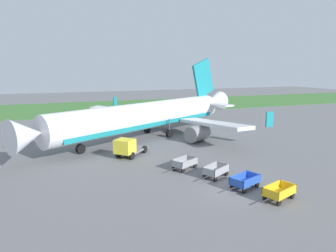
{
  "coord_description": "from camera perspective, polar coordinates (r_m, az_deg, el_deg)",
  "views": [
    {
      "loc": [
        -13.32,
        -19.83,
        9.61
      ],
      "look_at": [
        -0.59,
        13.64,
        2.8
      ],
      "focal_mm": 32.51,
      "sensor_mm": 36.0,
      "label": 1
    }
  ],
  "objects": [
    {
      "name": "ground_plane",
      "position": [
        25.75,
        12.35,
        -11.41
      ],
      "size": [
        220.0,
        220.0,
        0.0
      ],
      "primitive_type": "plane",
      "color": "slate"
    },
    {
      "name": "baggage_cart_second_in_row",
      "position": [
        25.82,
        14.21,
        -10.0
      ],
      "size": [
        3.57,
        2.22,
        1.07
      ],
      "color": "#234CB2",
      "rests_on": "ground"
    },
    {
      "name": "airplane",
      "position": [
        42.93,
        -3.26,
        1.96
      ],
      "size": [
        34.75,
        28.78,
        11.34
      ],
      "color": "silver",
      "rests_on": "ground"
    },
    {
      "name": "baggage_cart_third_in_row",
      "position": [
        27.83,
        8.94,
        -8.26
      ],
      "size": [
        3.47,
        2.43,
        1.07
      ],
      "color": "gray",
      "rests_on": "ground"
    },
    {
      "name": "baggage_cart_nearest",
      "position": [
        24.46,
        20.09,
        -11.53
      ],
      "size": [
        3.6,
        2.14,
        1.07
      ],
      "color": "gold",
      "rests_on": "ground"
    },
    {
      "name": "baggage_cart_fourth_in_row",
      "position": [
        29.61,
        3.11,
        -6.96
      ],
      "size": [
        3.49,
        2.4,
        1.07
      ],
      "color": "gray",
      "rests_on": "ground"
    },
    {
      "name": "service_truck_beside_carts",
      "position": [
        33.59,
        -7.64,
        -4.01
      ],
      "size": [
        4.44,
        4.43,
        2.1
      ],
      "color": "slate",
      "rests_on": "ground"
    },
    {
      "name": "grass_strip",
      "position": [
        78.31,
        -10.89,
        3.54
      ],
      "size": [
        220.0,
        28.0,
        0.06
      ],
      "primitive_type": "cube",
      "color": "#3D7033",
      "rests_on": "ground"
    }
  ]
}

